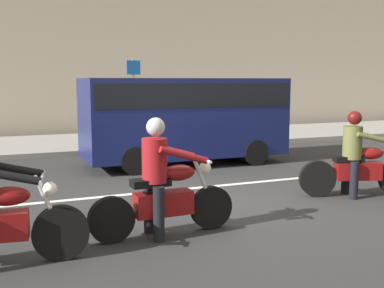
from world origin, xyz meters
The scene contains 7 objects.
ground_plane centered at (0.00, 0.00, 0.00)m, with size 80.00×80.00×0.00m, color #2C2C2C.
sidewalk_slab centered at (0.00, 8.00, 0.07)m, with size 40.00×4.40×0.14m, color gray.
lane_marking_stripe centered at (-0.48, 0.90, 0.00)m, with size 18.00×0.14×0.01m, color silver.
motorcycle_with_rider_olive centered at (2.65, -0.81, 0.64)m, with size 2.05×0.94×1.56m.
motorcycle_with_rider_crimson centered at (-1.33, -1.51, 0.66)m, with size 2.06×0.70×1.62m.
parked_van_navy centered at (0.97, 3.50, 1.26)m, with size 5.00×1.96×2.16m.
street_sign_post centered at (0.65, 7.10, 1.72)m, with size 0.44×0.08×2.62m.
Camera 1 is at (-3.29, -7.29, 2.10)m, focal length 43.23 mm.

